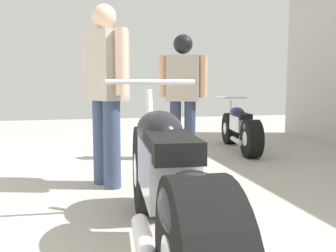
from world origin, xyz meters
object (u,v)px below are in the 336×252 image
at_px(mechanic_in_blue, 105,85).
at_px(motorcycle_maroon_cruiser, 166,187).
at_px(mechanic_with_helmet, 183,85).
at_px(motorcycle_black_naked, 240,129).

bearing_deg(mechanic_in_blue, motorcycle_maroon_cruiser, -82.54).
relative_size(mechanic_in_blue, mechanic_with_helmet, 1.06).
bearing_deg(motorcycle_black_naked, mechanic_in_blue, -144.97).
relative_size(motorcycle_maroon_cruiser, mechanic_in_blue, 1.26).
xyz_separation_m(mechanic_in_blue, mechanic_with_helmet, (1.11, 1.10, 0.00)).
height_order(motorcycle_maroon_cruiser, mechanic_in_blue, mechanic_in_blue).
xyz_separation_m(motorcycle_black_naked, mechanic_in_blue, (-2.17, -1.52, 0.67)).
height_order(motorcycle_black_naked, mechanic_in_blue, mechanic_in_blue).
distance_m(motorcycle_maroon_cruiser, mechanic_with_helmet, 2.97).
bearing_deg(motorcycle_maroon_cruiser, mechanic_with_helmet, 72.27).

